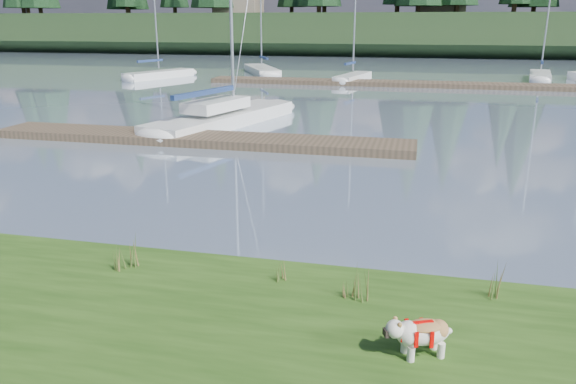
# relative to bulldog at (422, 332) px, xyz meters

# --- Properties ---
(ground) EXTENTS (200.00, 200.00, 0.00)m
(ground) POSITION_rel_bulldog_xyz_m (-4.20, 33.92, -0.68)
(ground) COLOR #7D8EA3
(ground) RESTS_ON ground
(ridge) EXTENTS (200.00, 20.00, 5.00)m
(ridge) POSITION_rel_bulldog_xyz_m (-4.20, 76.92, 1.82)
(ridge) COLOR black
(ridge) RESTS_ON ground
(bulldog) EXTENTS (0.89, 0.61, 0.52)m
(bulldog) POSITION_rel_bulldog_xyz_m (0.00, 0.00, 0.00)
(bulldog) COLOR silver
(bulldog) RESTS_ON bank
(sailboat_main) EXTENTS (4.60, 10.09, 14.18)m
(sailboat_main) POSITION_rel_bulldog_xyz_m (-8.27, 17.28, -0.26)
(sailboat_main) COLOR silver
(sailboat_main) RESTS_ON ground
(dock_near) EXTENTS (16.00, 2.00, 0.30)m
(dock_near) POSITION_rel_bulldog_xyz_m (-8.20, 12.92, -0.53)
(dock_near) COLOR #4C3D2C
(dock_near) RESTS_ON ground
(dock_far) EXTENTS (26.00, 2.20, 0.30)m
(dock_far) POSITION_rel_bulldog_xyz_m (-2.20, 33.92, -0.53)
(dock_far) COLOR #4C3D2C
(dock_far) RESTS_ON ground
(sailboat_bg_0) EXTENTS (3.91, 7.14, 10.43)m
(sailboat_bg_0) POSITION_rel_bulldog_xyz_m (-20.07, 35.53, -0.35)
(sailboat_bg_0) COLOR silver
(sailboat_bg_0) RESTS_ON ground
(sailboat_bg_1) EXTENTS (5.50, 8.73, 13.14)m
(sailboat_bg_1) POSITION_rel_bulldog_xyz_m (-13.88, 41.36, -0.35)
(sailboat_bg_1) COLOR silver
(sailboat_bg_1) RESTS_ON ground
(sailboat_bg_2) EXTENTS (2.44, 6.46, 9.71)m
(sailboat_bg_2) POSITION_rel_bulldog_xyz_m (-5.05, 36.35, -0.34)
(sailboat_bg_2) COLOR silver
(sailboat_bg_2) RESTS_ON ground
(sailboat_bg_3) EXTENTS (2.63, 7.41, 10.77)m
(sailboat_bg_3) POSITION_rel_bulldog_xyz_m (8.71, 40.92, -0.35)
(sailboat_bg_3) COLOR silver
(sailboat_bg_3) RESTS_ON ground
(weed_0) EXTENTS (0.17, 0.14, 0.67)m
(weed_0) POSITION_rel_bulldog_xyz_m (-4.79, 1.58, -0.05)
(weed_0) COLOR #475B23
(weed_0) RESTS_ON bank
(weed_1) EXTENTS (0.17, 0.14, 0.41)m
(weed_1) POSITION_rel_bulldog_xyz_m (-2.23, 1.66, -0.16)
(weed_1) COLOR #475B23
(weed_1) RESTS_ON bank
(weed_2) EXTENTS (0.17, 0.14, 0.63)m
(weed_2) POSITION_rel_bulldog_xyz_m (-0.88, 1.29, -0.06)
(weed_2) COLOR #475B23
(weed_2) RESTS_ON bank
(weed_3) EXTENTS (0.17, 0.14, 0.54)m
(weed_3) POSITION_rel_bulldog_xyz_m (-5.00, 1.44, -0.10)
(weed_3) COLOR #475B23
(weed_3) RESTS_ON bank
(weed_4) EXTENTS (0.17, 0.14, 0.37)m
(weed_4) POSITION_rel_bulldog_xyz_m (-1.07, 1.35, -0.17)
(weed_4) COLOR #475B23
(weed_4) RESTS_ON bank
(weed_5) EXTENTS (0.17, 0.14, 0.66)m
(weed_5) POSITION_rel_bulldog_xyz_m (1.08, 1.82, -0.05)
(weed_5) COLOR #475B23
(weed_5) RESTS_ON bank
(mud_lip) EXTENTS (60.00, 0.50, 0.14)m
(mud_lip) POSITION_rel_bulldog_xyz_m (-4.20, 2.32, -0.61)
(mud_lip) COLOR #33281C
(mud_lip) RESTS_ON ground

